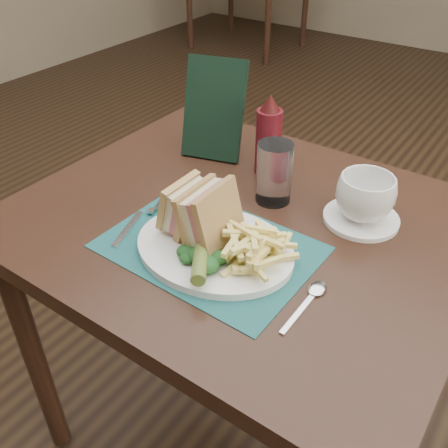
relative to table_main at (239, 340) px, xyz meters
name	(u,v)px	position (x,y,z in m)	size (l,w,h in m)	color
floor	(314,322)	(0.00, 0.50, -0.38)	(7.00, 7.00, 0.00)	black
table_main	(239,340)	(0.00, 0.00, 0.00)	(0.90, 0.75, 0.75)	black
table_bg_left	(248,2)	(-2.01, 3.16, 0.00)	(0.90, 0.75, 0.75)	black
placemat	(210,247)	(0.01, -0.12, 0.38)	(0.38, 0.27, 0.00)	#195352
plate	(215,248)	(0.02, -0.13, 0.38)	(0.30, 0.24, 0.01)	white
sandwich_half_a	(178,202)	(-0.07, -0.11, 0.44)	(0.06, 0.10, 0.09)	tan
sandwich_half_b	(200,211)	(-0.01, -0.12, 0.45)	(0.06, 0.12, 0.10)	tan
kale_garnish	(199,255)	(0.03, -0.18, 0.41)	(0.11, 0.08, 0.03)	#163C1A
pickle_spear	(200,258)	(0.04, -0.19, 0.41)	(0.02, 0.02, 0.12)	#526A28
fries_pile	(254,241)	(0.10, -0.11, 0.42)	(0.18, 0.20, 0.06)	#F7E47B
fork	(138,220)	(-0.15, -0.14, 0.38)	(0.03, 0.17, 0.01)	silver
spoon	(305,304)	(0.22, -0.16, 0.38)	(0.03, 0.15, 0.01)	silver
saucer	(361,218)	(0.20, 0.12, 0.38)	(0.15, 0.15, 0.01)	white
coffee_cup	(365,197)	(0.20, 0.12, 0.43)	(0.11, 0.11, 0.09)	white
drinking_glass	(274,173)	(0.02, 0.09, 0.44)	(0.07, 0.07, 0.13)	white
ketchup_bottle	(269,135)	(-0.05, 0.18, 0.47)	(0.06, 0.06, 0.19)	#4F0D15
check_presenter	(214,109)	(-0.21, 0.19, 0.49)	(0.14, 0.02, 0.23)	black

